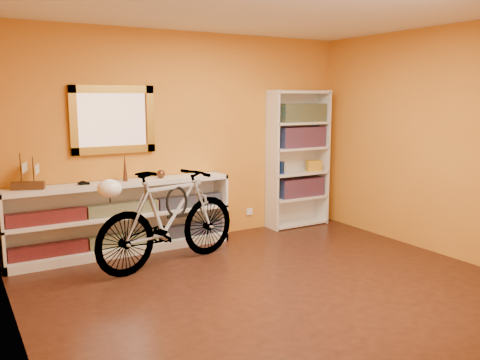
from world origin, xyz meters
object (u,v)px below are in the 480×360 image
bicycle (169,218)px  helmet (110,189)px  console_unit (123,218)px  bookcase (298,159)px

bicycle → helmet: size_ratio=7.46×
console_unit → bookcase: size_ratio=1.37×
bicycle → helmet: bearing=90.0°
bicycle → bookcase: bearing=-85.5°
helmet → console_unit: bearing=65.7°
bicycle → helmet: bicycle is taller
console_unit → bicycle: bicycle is taller
console_unit → bicycle: (0.30, -0.67, 0.10)m
bookcase → helmet: size_ratio=7.88×
bicycle → helmet: 0.80m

